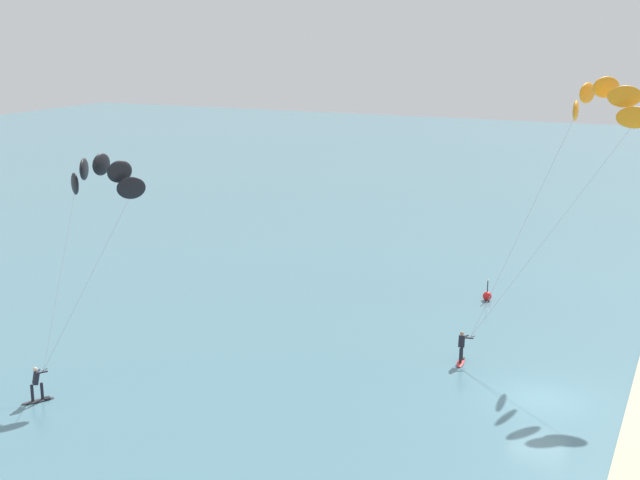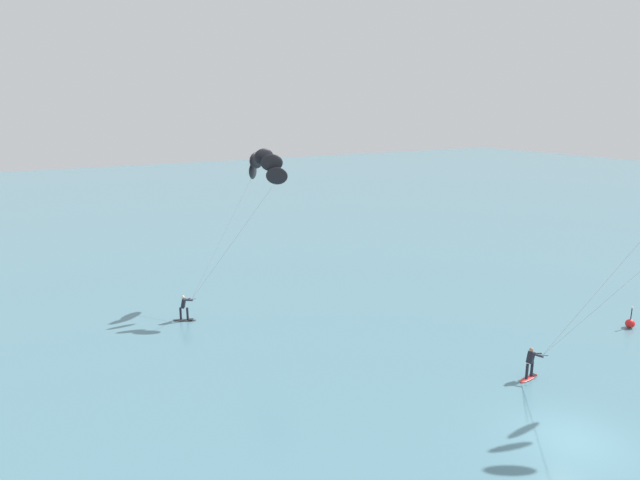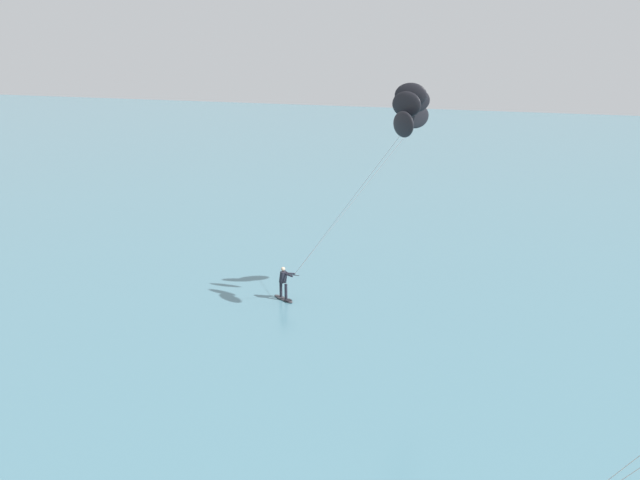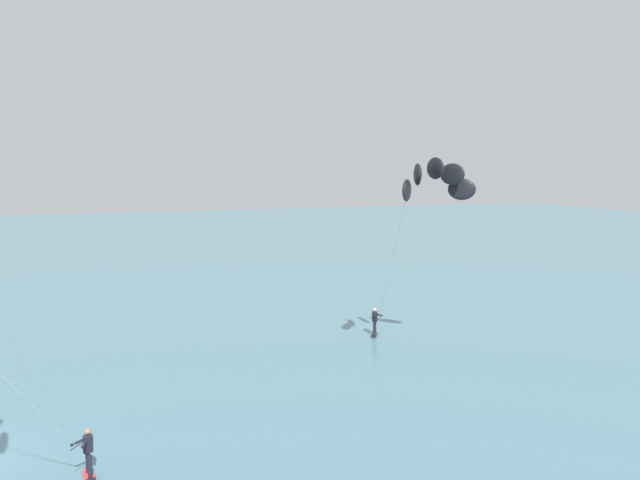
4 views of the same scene
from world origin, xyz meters
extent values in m
ellipsoid|color=#333338|center=(-9.87, 20.86, 0.04)|extent=(1.45, 1.12, 0.08)
cube|color=black|center=(-9.52, 20.64, 0.09)|extent=(0.39, 0.39, 0.02)
cylinder|color=black|center=(-10.05, 20.98, 0.47)|extent=(0.14, 0.14, 0.78)
cylinder|color=black|center=(-9.68, 20.74, 0.47)|extent=(0.14, 0.14, 0.78)
cube|color=black|center=(-9.87, 20.86, 1.16)|extent=(0.43, 0.43, 0.63)
sphere|color=beige|center=(-9.87, 20.86, 1.58)|extent=(0.20, 0.20, 0.20)
cylinder|color=black|center=(-9.32, 20.90, 1.31)|extent=(0.55, 0.07, 0.03)
cylinder|color=black|center=(-9.60, 20.99, 1.34)|extent=(0.58, 0.34, 0.15)
cylinder|color=black|center=(-9.58, 20.77, 1.34)|extent=(0.60, 0.27, 0.15)
ellipsoid|color=black|center=(-3.76, 19.62, 8.99)|extent=(1.29, 1.18, 1.10)
ellipsoid|color=black|center=(-3.80, 20.23, 9.77)|extent=(1.46, 0.76, 1.10)
ellipsoid|color=black|center=(-3.87, 21.26, 10.06)|extent=(1.45, 0.41, 1.10)
ellipsoid|color=black|center=(-3.94, 22.30, 9.77)|extent=(1.42, 0.92, 1.10)
ellipsoid|color=black|center=(-3.98, 22.91, 8.99)|extent=(1.18, 1.29, 1.10)
cylinder|color=#B2B2B7|center=(-6.54, 20.26, 5.00)|extent=(5.57, 1.30, 7.39)
cylinder|color=#B2B2B7|center=(-6.65, 21.90, 5.00)|extent=(5.36, 2.03, 7.39)
camera|label=1|loc=(-37.69, -6.08, 16.68)|focal=48.50mm
camera|label=2|loc=(-19.06, -12.08, 13.31)|focal=31.11mm
camera|label=3|loc=(3.80, -11.34, 12.66)|focal=42.14mm
camera|label=4|loc=(23.94, 4.77, 10.22)|focal=35.57mm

